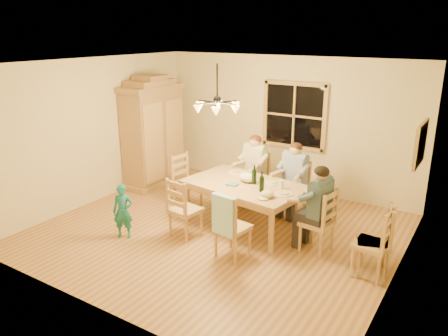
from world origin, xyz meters
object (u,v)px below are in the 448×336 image
Objects in this scene: armoire at (153,136)px; child at (123,211)px; wine_bottle_b at (262,181)px; chair_near_right at (233,236)px; adult_plaid_man at (294,170)px; chair_end_right at (316,232)px; chair_near_left at (186,219)px; chair_end_left at (188,191)px; adult_slate_man at (319,198)px; wine_bottle_a at (254,174)px; chandelier at (217,106)px; chair_far_left at (254,188)px; adult_woman at (255,161)px; chair_spare_back at (370,255)px; chair_spare_front at (372,252)px; dining_table at (245,189)px; chair_far_right at (293,199)px.

child is (1.26, -2.21, -0.62)m from armoire.
armoire is at bearing 161.87° from wine_bottle_b.
chair_near_right is 1.13× the size of adult_plaid_man.
chair_end_right is 3.01m from child.
chair_near_left and chair_end_left have the same top height.
adult_plaid_man is 1.00× the size of adult_slate_man.
armoire is at bearing 164.77° from wine_bottle_a.
child is at bearing -140.30° from chandelier.
chair_end_left is at bearing 153.43° from chair_near_right.
armoire is 2.92m from wine_bottle_a.
chair_far_left is at bearing 3.63° from armoire.
adult_woman reaches higher than chair_spare_back.
wine_bottle_b is 1.91m from chair_spare_back.
chair_near_right is at bearing 109.34° from chair_spare_back.
wine_bottle_b is 2.23m from child.
chair_far_left and chair_spare_front have the same top height.
wine_bottle_b is at bearing 19.77° from chandelier.
wine_bottle_a is (-0.22, 1.03, 0.62)m from chair_near_right.
dining_table is 2.38× the size of adult_slate_man.
armoire reaches higher than dining_table.
chair_near_left is at bearing 116.57° from adult_slate_man.
child is (-0.82, -0.54, 0.14)m from chair_near_left.
chair_end_left and chair_spare_front have the same top height.
adult_plaid_man is at bearing 46.64° from chair_end_right.
chair_near_right is 3.00× the size of wine_bottle_a.
armoire is 2.63× the size of adult_slate_man.
child is (-1.42, -1.38, -0.22)m from dining_table.
chair_end_left is 3.00× the size of wine_bottle_a.
chair_end_left is 3.56m from chair_spare_front.
chair_far_right and chair_near_left have the same top height.
adult_woman is 0.88× the size of chair_spare_back.
chair_far_right is at bearing 65.51° from wine_bottle_a.
armoire is at bearing 149.19° from chair_near_left.
chair_spare_front is at bearing 17.68° from chair_near_left.
chair_near_right is (0.62, -0.55, -1.77)m from chandelier.
chair_spare_back is at bearing -99.50° from chair_end_right.
adult_slate_man is (0.98, 0.79, 0.54)m from chair_near_right.
chair_end_left is at bearing 57.87° from child.
chandelier is at bearing 68.27° from chair_end_left.
child is (-1.78, -0.41, 0.14)m from chair_near_right.
chair_near_right is 1.00× the size of chair_end_left.
adult_slate_man is (1.69, -1.16, 0.54)m from chair_far_left.
wine_bottle_a is 2.18m from child.
adult_slate_man reaches higher than chair_end_left.
chair_spare_back is at bearing 158.61° from adult_woman.
dining_table is 1.39m from chair_end_right.
chair_near_right reaches higher than dining_table.
adult_slate_man is (0.83, -1.04, 0.54)m from chair_far_right.
chair_far_left is 1.51m from wine_bottle_b.
chandelier is 0.37× the size of dining_table.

